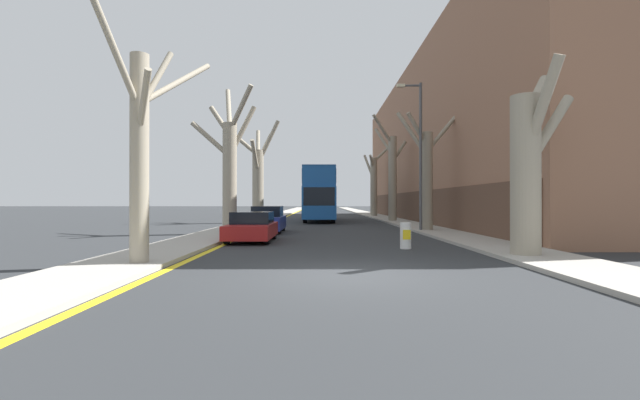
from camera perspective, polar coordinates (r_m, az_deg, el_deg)
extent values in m
plane|color=#2B2D30|center=(9.97, 3.76, -9.94)|extent=(300.00, 300.00, 0.00)
cube|color=#A39E93|center=(60.05, -4.88, -1.78)|extent=(2.44, 120.00, 0.12)
cube|color=#A39E93|center=(60.17, 6.20, -1.77)|extent=(2.44, 120.00, 0.12)
cube|color=#93664C|center=(40.46, 18.42, 7.01)|extent=(10.00, 47.81, 13.54)
cube|color=brown|center=(38.85, 11.39, -0.86)|extent=(0.12, 46.86, 2.50)
cube|color=yellow|center=(59.95, -3.54, -1.83)|extent=(0.24, 120.00, 0.01)
cylinder|color=gray|center=(12.04, -22.88, 4.90)|extent=(0.48, 0.48, 5.51)
cylinder|color=gray|center=(11.64, -22.39, 11.98)|extent=(0.86, 1.25, 1.42)
cylinder|color=gray|center=(12.80, -20.98, 14.66)|extent=(0.67, 1.20, 1.89)
cylinder|color=gray|center=(11.84, -25.84, 18.01)|extent=(0.68, 2.04, 2.77)
cylinder|color=gray|center=(13.67, -18.39, 14.64)|extent=(1.17, 3.11, 2.06)
cylinder|color=gray|center=(22.86, -11.89, 2.84)|extent=(0.73, 0.73, 5.80)
cylinder|color=gray|center=(22.78, -10.52, 11.86)|extent=(1.59, 1.21, 2.37)
cylinder|color=gray|center=(24.53, -12.01, 11.77)|extent=(0.89, 2.51, 2.78)
cylinder|color=gray|center=(23.44, -13.09, 10.19)|extent=(1.31, 0.53, 1.68)
cylinder|color=gray|center=(23.21, -10.29, 9.00)|extent=(1.52, 0.73, 2.77)
cylinder|color=gray|center=(23.26, -14.27, 7.81)|extent=(2.13, 0.30, 1.93)
cylinder|color=gray|center=(34.14, -8.21, 1.79)|extent=(0.89, 0.89, 5.77)
cylinder|color=gray|center=(34.49, -10.05, 7.46)|extent=(2.43, 0.57, 2.09)
cylinder|color=gray|center=(35.53, -7.33, 6.92)|extent=(1.10, 2.68, 2.70)
cylinder|color=gray|center=(33.48, -8.58, 5.64)|extent=(0.54, 1.98, 2.65)
cylinder|color=gray|center=(34.38, -6.87, 7.66)|extent=(1.89, 0.41, 3.53)
cylinder|color=gray|center=(35.51, -8.20, 7.04)|extent=(0.65, 2.46, 3.07)
cylinder|color=gray|center=(14.11, 25.78, 2.80)|extent=(0.85, 0.85, 4.84)
cylinder|color=gray|center=(14.73, 28.11, 7.93)|extent=(1.80, 0.70, 2.36)
cylinder|color=gray|center=(15.42, 26.85, 12.06)|extent=(1.71, 1.85, 1.84)
cylinder|color=gray|center=(13.88, 27.53, 10.83)|extent=(0.71, 1.56, 2.76)
cylinder|color=gray|center=(24.85, 14.14, 2.37)|extent=(0.64, 0.64, 5.61)
cylinder|color=gray|center=(24.75, 12.95, 9.14)|extent=(1.44, 0.83, 1.90)
cylinder|color=gray|center=(25.24, 12.26, 8.56)|extent=(1.79, 0.89, 2.69)
cylinder|color=gray|center=(25.66, 16.63, 9.30)|extent=(2.56, 0.60, 2.93)
cylinder|color=gray|center=(36.22, 9.71, 2.75)|extent=(0.69, 0.69, 7.13)
cylinder|color=gray|center=(36.64, 10.55, 6.35)|extent=(1.39, 0.56, 1.88)
cylinder|color=gray|center=(37.04, 8.60, 7.67)|extent=(1.54, 1.56, 2.54)
cylinder|color=gray|center=(36.06, 8.47, 9.22)|extent=(2.00, 1.25, 2.46)
cylinder|color=gray|center=(48.41, 7.25, 1.71)|extent=(0.77, 0.77, 6.64)
cylinder|color=gray|center=(48.12, 7.00, 4.96)|extent=(0.86, 1.20, 1.76)
cylinder|color=gray|center=(48.86, 8.45, 6.24)|extent=(2.27, 0.33, 2.14)
cylinder|color=gray|center=(49.13, 6.62, 4.32)|extent=(1.27, 1.66, 3.02)
cube|color=#19519E|center=(37.24, -0.05, -0.36)|extent=(2.59, 11.38, 2.49)
cube|color=#19519E|center=(37.28, -0.05, 2.70)|extent=(2.53, 11.15, 1.49)
cube|color=navy|center=(37.33, -0.05, 3.93)|extent=(2.53, 11.15, 0.12)
cube|color=black|center=(37.24, -0.05, 0.37)|extent=(2.62, 10.01, 1.30)
cube|color=black|center=(37.29, -0.05, 2.81)|extent=(2.62, 10.01, 1.13)
cube|color=black|center=(31.57, -0.07, 0.48)|extent=(2.33, 0.06, 1.36)
cylinder|color=black|center=(33.86, -1.96, -2.24)|extent=(0.30, 0.99, 0.99)
cylinder|color=black|center=(33.86, 1.84, -2.24)|extent=(0.30, 0.99, 0.99)
cylinder|color=black|center=(40.46, -1.63, -1.91)|extent=(0.30, 0.99, 0.99)
cylinder|color=black|center=(40.45, 1.55, -1.91)|extent=(0.30, 0.99, 0.99)
cube|color=maroon|center=(18.35, -9.01, -4.03)|extent=(1.82, 3.96, 0.57)
cube|color=black|center=(18.56, -8.90, -2.33)|extent=(1.60, 2.06, 0.50)
cylinder|color=black|center=(17.34, -12.26, -4.72)|extent=(0.20, 0.64, 0.64)
cylinder|color=black|center=(17.07, -6.98, -4.80)|extent=(0.20, 0.64, 0.64)
cylinder|color=black|center=(19.67, -10.77, -4.19)|extent=(0.20, 0.64, 0.64)
cylinder|color=black|center=(19.43, -6.12, -4.24)|extent=(0.20, 0.64, 0.64)
cube|color=navy|center=(23.56, -6.99, -3.04)|extent=(1.74, 4.14, 0.69)
cube|color=black|center=(23.78, -6.91, -1.50)|extent=(1.54, 2.15, 0.57)
cylinder|color=black|center=(22.45, -9.31, -3.75)|extent=(0.20, 0.60, 0.60)
cylinder|color=black|center=(22.26, -5.43, -3.79)|extent=(0.20, 0.60, 0.60)
cylinder|color=black|center=(24.90, -8.38, -3.41)|extent=(0.20, 0.60, 0.60)
cylinder|color=black|center=(24.73, -4.88, -3.43)|extent=(0.20, 0.60, 0.60)
cylinder|color=#4C4F54|center=(24.40, 13.34, 5.55)|extent=(0.16, 0.16, 8.27)
cylinder|color=#4C4F54|center=(25.00, 12.06, 14.70)|extent=(1.10, 0.11, 0.11)
cube|color=beige|center=(24.90, 10.78, 14.77)|extent=(0.44, 0.20, 0.16)
cylinder|color=white|center=(15.62, 11.41, -4.67)|extent=(0.39, 0.39, 0.94)
cube|color=yellow|center=(15.42, 11.55, -4.56)|extent=(0.27, 0.01, 0.34)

